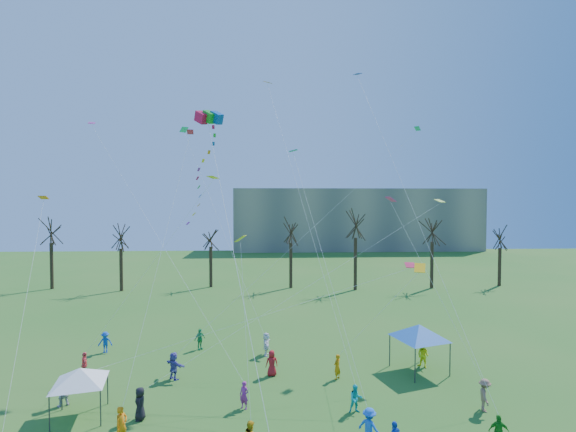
{
  "coord_description": "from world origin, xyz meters",
  "views": [
    {
      "loc": [
        0.3,
        -17.81,
        11.8
      ],
      "look_at": [
        1.37,
        5.0,
        11.0
      ],
      "focal_mm": 25.0,
      "sensor_mm": 36.0,
      "label": 1
    }
  ],
  "objects_px": {
    "canopy_tent_white": "(80,376)",
    "canopy_tent_blue": "(419,332)",
    "distant_building": "(355,219)",
    "big_box_kite": "(206,176)"
  },
  "relations": [
    {
      "from": "big_box_kite",
      "to": "canopy_tent_blue",
      "type": "height_order",
      "value": "big_box_kite"
    },
    {
      "from": "canopy_tent_blue",
      "to": "distant_building",
      "type": "bearing_deg",
      "value": 81.18
    },
    {
      "from": "big_box_kite",
      "to": "canopy_tent_white",
      "type": "xyz_separation_m",
      "value": [
        -6.44,
        -2.92,
        -11.04
      ]
    },
    {
      "from": "canopy_tent_white",
      "to": "canopy_tent_blue",
      "type": "relative_size",
      "value": 0.86
    },
    {
      "from": "distant_building",
      "to": "big_box_kite",
      "type": "height_order",
      "value": "big_box_kite"
    },
    {
      "from": "big_box_kite",
      "to": "canopy_tent_white",
      "type": "distance_m",
      "value": 13.1
    },
    {
      "from": "distant_building",
      "to": "canopy_tent_white",
      "type": "distance_m",
      "value": 84.29
    },
    {
      "from": "distant_building",
      "to": "canopy_tent_blue",
      "type": "height_order",
      "value": "distant_building"
    },
    {
      "from": "canopy_tent_white",
      "to": "canopy_tent_blue",
      "type": "bearing_deg",
      "value": 13.84
    },
    {
      "from": "distant_building",
      "to": "canopy_tent_blue",
      "type": "xyz_separation_m",
      "value": [
        -11.27,
        -72.69,
        -4.72
      ]
    }
  ]
}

